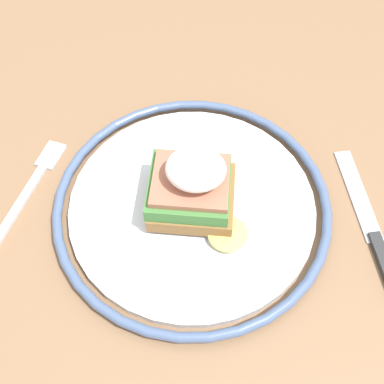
% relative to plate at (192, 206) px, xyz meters
% --- Properties ---
extents(ground_plane, '(6.00, 6.00, 0.00)m').
position_rel_plate_xyz_m(ground_plane, '(-0.02, 0.00, -0.77)').
color(ground_plane, '#B2ADA3').
extents(dining_table, '(1.09, 0.90, 0.76)m').
position_rel_plate_xyz_m(dining_table, '(-0.02, 0.00, -0.11)').
color(dining_table, '#846042').
rests_on(dining_table, ground_plane).
extents(plate, '(0.29, 0.29, 0.02)m').
position_rel_plate_xyz_m(plate, '(0.00, 0.00, 0.00)').
color(plate, silver).
rests_on(plate, dining_table).
extents(sandwich, '(0.10, 0.09, 0.07)m').
position_rel_plate_xyz_m(sandwich, '(0.00, 0.00, 0.04)').
color(sandwich, olive).
rests_on(sandwich, plate).
extents(fork, '(0.05, 0.15, 0.00)m').
position_rel_plate_xyz_m(fork, '(-0.18, 0.01, -0.01)').
color(fork, silver).
rests_on(fork, dining_table).
extents(knife, '(0.05, 0.18, 0.01)m').
position_rel_plate_xyz_m(knife, '(0.19, -0.01, -0.01)').
color(knife, '#2D2D2D').
rests_on(knife, dining_table).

